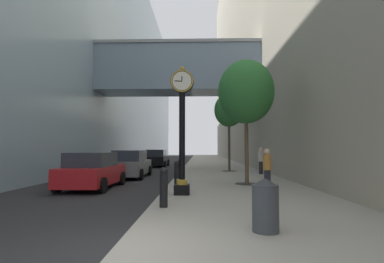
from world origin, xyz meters
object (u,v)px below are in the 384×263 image
object	(u,v)px
bollard_third	(177,173)
car_grey_far	(131,164)
street_tree_mid_near	(229,110)
car_red_near	(92,171)
bollard_nearest	(164,186)
pedestrian_by_clock	(261,160)
bollard_fourth	(180,169)
bollard_fifth	(183,166)
trash_bin	(265,204)
street_tree_near	(246,92)
street_clock	(182,123)
car_black_mid	(157,158)
pedestrian_walking	(267,168)

from	to	relation	value
bollard_third	car_grey_far	world-z (taller)	car_grey_far
street_tree_mid_near	car_red_near	distance (m)	11.71
car_grey_far	car_red_near	bearing A→B (deg)	-96.06
bollard_nearest	car_grey_far	size ratio (longest dim) A/B	0.25
pedestrian_by_clock	car_red_near	size ratio (longest dim) A/B	0.41
bollard_fourth	bollard_fifth	distance (m)	2.33
street_tree_mid_near	bollard_fifth	bearing A→B (deg)	-128.84
trash_bin	car_red_near	distance (m)	9.32
street_tree_near	car_grey_far	world-z (taller)	street_tree_near
street_tree_near	street_clock	bearing A→B (deg)	-132.13
street_tree_near	car_grey_far	distance (m)	8.54
bollard_fifth	car_black_mid	world-z (taller)	car_black_mid
car_red_near	bollard_third	bearing A→B (deg)	-0.75
bollard_fourth	street_tree_near	xyz separation A→B (m)	(3.20, -1.58, 3.72)
car_black_mid	trash_bin	bearing A→B (deg)	-76.49
bollard_third	car_black_mid	size ratio (longest dim) A/B	0.24
bollard_third	trash_bin	xyz separation A→B (m)	(2.30, -7.02, -0.04)
bollard_third	pedestrian_walking	world-z (taller)	pedestrian_walking
car_red_near	street_tree_near	bearing A→B (deg)	5.77
bollard_third	bollard_fifth	world-z (taller)	same
bollard_third	car_red_near	xyz separation A→B (m)	(-3.77, 0.05, 0.06)
bollard_third	street_tree_mid_near	size ratio (longest dim) A/B	0.19
street_tree_near	trash_bin	world-z (taller)	street_tree_near
car_black_mid	car_grey_far	xyz separation A→B (m)	(-0.02, -10.98, -0.01)
bollard_nearest	pedestrian_by_clock	xyz separation A→B (m)	(5.01, 10.89, 0.33)
street_clock	bollard_nearest	xyz separation A→B (m)	(-0.38, -2.29, -1.98)
bollard_fourth	bollard_nearest	bearing A→B (deg)	-90.00
bollard_fifth	car_black_mid	distance (m)	11.79
bollard_fourth	street_clock	bearing A→B (deg)	-85.44
bollard_fourth	car_red_near	bearing A→B (deg)	-148.81
bollard_nearest	car_grey_far	xyz separation A→B (m)	(-3.24, 9.68, 0.10)
street_clock	car_grey_far	distance (m)	8.44
bollard_fourth	street_tree_near	bearing A→B (deg)	-26.21
bollard_nearest	car_red_near	xyz separation A→B (m)	(-3.77, 4.71, 0.06)
bollard_fifth	bollard_fourth	bearing A→B (deg)	-90.00
bollard_third	pedestrian_by_clock	distance (m)	8.00
street_tree_near	car_red_near	size ratio (longest dim) A/B	1.41
bollard_nearest	bollard_fifth	distance (m)	9.33
car_red_near	pedestrian_by_clock	bearing A→B (deg)	35.13
bollard_fourth	pedestrian_by_clock	world-z (taller)	pedestrian_by_clock
trash_bin	pedestrian_walking	xyz separation A→B (m)	(1.45, 6.07, 0.32)
car_black_mid	car_grey_far	world-z (taller)	car_black_mid
bollard_fifth	car_red_near	size ratio (longest dim) A/B	0.27
bollard_third	bollard_fourth	bearing A→B (deg)	90.00
bollard_fourth	pedestrian_walking	size ratio (longest dim) A/B	0.68
bollard_fourth	bollard_fifth	world-z (taller)	same
car_black_mid	street_tree_near	bearing A→B (deg)	-67.14
car_red_near	car_grey_far	distance (m)	5.00
street_clock	pedestrian_by_clock	size ratio (longest dim) A/B	2.72
street_tree_mid_near	pedestrian_by_clock	distance (m)	4.68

